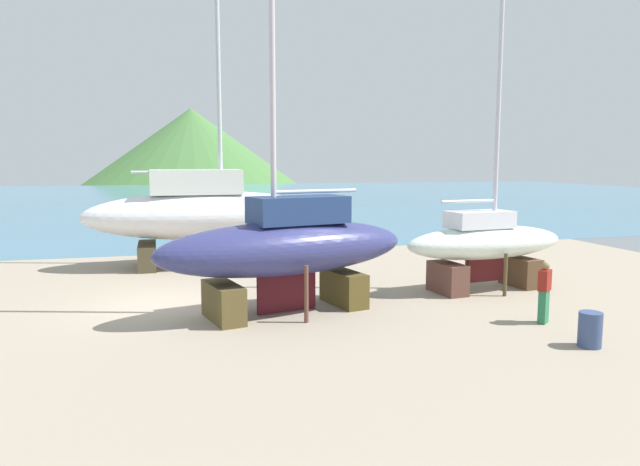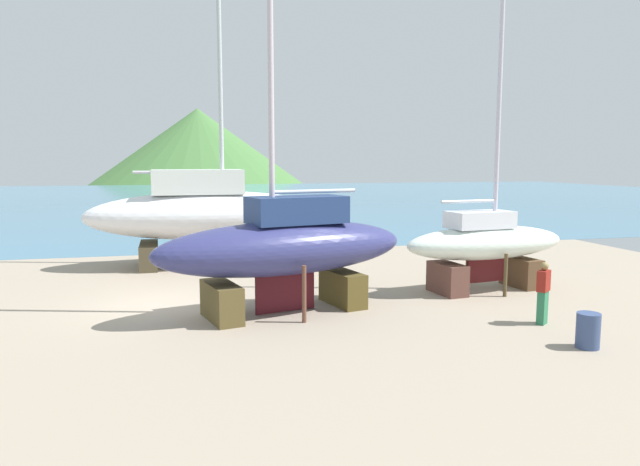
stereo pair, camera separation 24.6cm
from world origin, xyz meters
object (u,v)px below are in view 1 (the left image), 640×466
object	(u,v)px
worker	(544,291)
barrel_tipped_center	(590,330)
sailboat_far_slipway	(485,243)
sailboat_mid_port	(287,247)
sailboat_large_starboard	(208,213)

from	to	relation	value
worker	barrel_tipped_center	world-z (taller)	worker
barrel_tipped_center	worker	bearing A→B (deg)	84.94
sailboat_far_slipway	sailboat_mid_port	bearing A→B (deg)	-177.49
sailboat_large_starboard	worker	distance (m)	13.94
sailboat_mid_port	worker	world-z (taller)	sailboat_mid_port
sailboat_far_slipway	worker	world-z (taller)	sailboat_far_slipway
sailboat_far_slipway	sailboat_large_starboard	bearing A→B (deg)	133.44
barrel_tipped_center	sailboat_mid_port	bearing A→B (deg)	142.17
sailboat_far_slipway	barrel_tipped_center	bearing A→B (deg)	-104.57
sailboat_large_starboard	sailboat_mid_port	bearing A→B (deg)	-79.79
sailboat_far_slipway	sailboat_mid_port	distance (m)	7.14
sailboat_far_slipway	barrel_tipped_center	size ratio (longest dim) A/B	13.20
sailboat_mid_port	worker	size ratio (longest dim) A/B	8.32
sailboat_large_starboard	barrel_tipped_center	size ratio (longest dim) A/B	21.86
sailboat_large_starboard	sailboat_far_slipway	bearing A→B (deg)	-40.75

